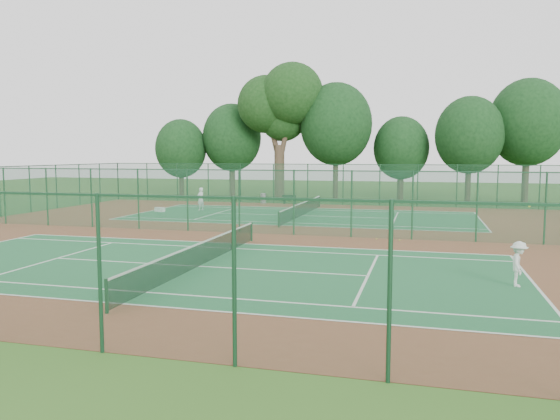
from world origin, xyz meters
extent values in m
plane|color=#2E581B|center=(0.00, 0.00, 0.00)|extent=(120.00, 120.00, 0.00)
cube|color=brown|center=(0.00, 0.00, 0.01)|extent=(40.00, 36.00, 0.01)
cube|color=#1E5F35|center=(0.00, -9.00, 0.01)|extent=(23.77, 10.97, 0.01)
cube|color=#1E6136|center=(0.00, 9.00, 0.01)|extent=(23.77, 10.97, 0.01)
cube|color=#184A2C|center=(0.00, 18.00, 1.75)|extent=(40.00, 0.02, 3.50)
cube|color=#14381E|center=(0.00, 18.00, 3.46)|extent=(40.00, 0.05, 0.05)
cube|color=#18492A|center=(0.00, -18.00, 1.75)|extent=(40.00, 0.02, 3.50)
cube|color=#143922|center=(0.00, -18.00, 3.46)|extent=(40.00, 0.05, 0.05)
cube|color=#16442E|center=(0.00, 0.00, 1.75)|extent=(40.00, 0.02, 3.50)
cube|color=#163E24|center=(0.00, 0.00, 3.46)|extent=(40.00, 0.05, 0.05)
cylinder|color=#13341E|center=(0.00, -15.40, 0.49)|extent=(0.10, 0.10, 0.97)
cylinder|color=#13341E|center=(0.00, -2.60, 0.49)|extent=(0.10, 0.10, 0.97)
cube|color=black|center=(0.00, -9.00, 0.48)|extent=(0.02, 12.80, 0.85)
cube|color=silver|center=(0.00, -9.00, 0.92)|extent=(0.04, 12.80, 0.06)
cylinder|color=#123217|center=(0.00, 2.60, 0.49)|extent=(0.10, 0.10, 0.97)
cylinder|color=#123217|center=(0.00, 15.40, 0.49)|extent=(0.10, 0.10, 0.97)
cube|color=black|center=(0.00, 9.00, 0.48)|extent=(0.02, 12.80, 0.85)
cube|color=white|center=(0.00, 9.00, 0.92)|extent=(0.04, 12.80, 0.06)
imported|color=white|center=(11.29, -9.31, 0.76)|extent=(0.65, 1.02, 1.49)
imported|color=silver|center=(-8.36, 10.59, 0.89)|extent=(0.63, 0.75, 1.75)
cylinder|color=slate|center=(-5.44, 17.60, 0.45)|extent=(0.63, 0.63, 0.88)
cube|color=black|center=(-3.54, 17.68, 0.20)|extent=(0.13, 0.35, 0.39)
cube|color=black|center=(-2.52, 17.51, 0.20)|extent=(0.13, 0.35, 0.39)
cube|color=black|center=(-3.03, 17.59, 0.42)|extent=(1.34, 0.57, 0.04)
cube|color=black|center=(-3.06, 17.42, 0.61)|extent=(1.28, 0.26, 0.39)
cube|color=white|center=(-10.92, 8.83, 0.17)|extent=(0.93, 0.66, 0.33)
sphere|color=gold|center=(7.12, -0.57, 0.04)|extent=(0.07, 0.07, 0.07)
sphere|color=yellow|center=(5.97, -0.44, 0.04)|extent=(0.07, 0.07, 0.07)
sphere|color=yellow|center=(-0.90, -0.41, 0.04)|extent=(0.07, 0.07, 0.07)
cylinder|color=#3E2F22|center=(-5.33, 22.67, 2.60)|extent=(0.95, 0.95, 5.20)
cylinder|color=#3E2F22|center=(-6.11, 22.93, 6.50)|extent=(1.76, 0.52, 5.17)
cylinder|color=#3E2F22|center=(-4.55, 22.50, 6.76)|extent=(1.65, 0.49, 5.61)
sphere|color=black|center=(-6.71, 22.93, 9.10)|extent=(5.55, 5.55, 5.55)
sphere|color=black|center=(-4.03, 22.50, 9.97)|extent=(5.89, 5.89, 5.89)
sphere|color=black|center=(-5.15, 23.36, 7.80)|extent=(4.51, 4.51, 4.51)
camera|label=1|loc=(8.28, -28.17, 4.32)|focal=35.00mm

